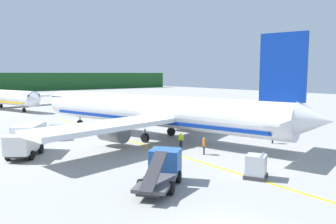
{
  "coord_description": "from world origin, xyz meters",
  "views": [
    {
      "loc": [
        -11.81,
        -10.72,
        8.07
      ],
      "look_at": [
        11.66,
        19.86,
        3.61
      ],
      "focal_mm": 35.59,
      "sensor_mm": 36.0,
      "label": 1
    }
  ],
  "objects_px": {
    "service_truck_fuel": "(162,169)",
    "service_truck_baggage": "(27,139)",
    "cargo_container_mid": "(55,132)",
    "crew_loader_left": "(204,144)",
    "crew_loader_right": "(181,139)",
    "crew_marshaller": "(273,134)",
    "airliner_foreground": "(153,111)",
    "cargo_container_near": "(256,167)"
  },
  "relations": [
    {
      "from": "cargo_container_mid",
      "to": "crew_marshaller",
      "type": "xyz_separation_m",
      "value": [
        19.33,
        -17.69,
        0.11
      ]
    },
    {
      "from": "crew_loader_left",
      "to": "crew_loader_right",
      "type": "xyz_separation_m",
      "value": [
        0.19,
        3.85,
        -0.06
      ]
    },
    {
      "from": "airliner_foreground",
      "to": "crew_loader_right",
      "type": "bearing_deg",
      "value": -95.81
    },
    {
      "from": "crew_marshaller",
      "to": "crew_loader_left",
      "type": "xyz_separation_m",
      "value": [
        -10.05,
        0.96,
        -0.02
      ]
    },
    {
      "from": "service_truck_baggage",
      "to": "crew_loader_right",
      "type": "xyz_separation_m",
      "value": [
        14.34,
        -6.64,
        -0.67
      ]
    },
    {
      "from": "service_truck_fuel",
      "to": "crew_loader_right",
      "type": "xyz_separation_m",
      "value": [
        8.9,
        8.6,
        -0.23
      ]
    },
    {
      "from": "airliner_foreground",
      "to": "crew_loader_left",
      "type": "xyz_separation_m",
      "value": [
        -0.83,
        -10.12,
        -2.37
      ]
    },
    {
      "from": "cargo_container_mid",
      "to": "crew_loader_right",
      "type": "xyz_separation_m",
      "value": [
        9.47,
        -12.88,
        0.02
      ]
    },
    {
      "from": "service_truck_fuel",
      "to": "airliner_foreground",
      "type": "bearing_deg",
      "value": 57.32
    },
    {
      "from": "service_truck_baggage",
      "to": "cargo_container_mid",
      "type": "xyz_separation_m",
      "value": [
        4.86,
        6.23,
        -0.7
      ]
    },
    {
      "from": "cargo_container_mid",
      "to": "service_truck_fuel",
      "type": "bearing_deg",
      "value": -88.47
    },
    {
      "from": "crew_marshaller",
      "to": "crew_loader_right",
      "type": "relative_size",
      "value": 1.08
    },
    {
      "from": "crew_marshaller",
      "to": "crew_loader_left",
      "type": "relative_size",
      "value": 1.02
    },
    {
      "from": "service_truck_fuel",
      "to": "service_truck_baggage",
      "type": "bearing_deg",
      "value": 109.62
    },
    {
      "from": "service_truck_baggage",
      "to": "crew_loader_right",
      "type": "relative_size",
      "value": 3.81
    },
    {
      "from": "crew_marshaller",
      "to": "crew_loader_right",
      "type": "height_order",
      "value": "crew_marshaller"
    },
    {
      "from": "service_truck_fuel",
      "to": "service_truck_baggage",
      "type": "xyz_separation_m",
      "value": [
        -5.44,
        15.24,
        0.44
      ]
    },
    {
      "from": "crew_loader_left",
      "to": "cargo_container_mid",
      "type": "bearing_deg",
      "value": 119.02
    },
    {
      "from": "cargo_container_near",
      "to": "airliner_foreground",
      "type": "bearing_deg",
      "value": 80.91
    },
    {
      "from": "service_truck_baggage",
      "to": "crew_marshaller",
      "type": "xyz_separation_m",
      "value": [
        24.19,
        -11.46,
        -0.59
      ]
    },
    {
      "from": "service_truck_fuel",
      "to": "crew_marshaller",
      "type": "xyz_separation_m",
      "value": [
        18.76,
        3.79,
        -0.14
      ]
    },
    {
      "from": "airliner_foreground",
      "to": "crew_marshaller",
      "type": "bearing_deg",
      "value": -50.24
    },
    {
      "from": "cargo_container_mid",
      "to": "crew_loader_left",
      "type": "height_order",
      "value": "cargo_container_mid"
    },
    {
      "from": "service_truck_fuel",
      "to": "crew_loader_left",
      "type": "distance_m",
      "value": 9.92
    },
    {
      "from": "service_truck_fuel",
      "to": "cargo_container_near",
      "type": "height_order",
      "value": "service_truck_fuel"
    },
    {
      "from": "service_truck_baggage",
      "to": "cargo_container_mid",
      "type": "height_order",
      "value": "service_truck_baggage"
    },
    {
      "from": "service_truck_fuel",
      "to": "cargo_container_near",
      "type": "relative_size",
      "value": 2.57
    },
    {
      "from": "airliner_foreground",
      "to": "cargo_container_mid",
      "type": "bearing_deg",
      "value": 146.83
    },
    {
      "from": "cargo_container_near",
      "to": "crew_loader_left",
      "type": "xyz_separation_m",
      "value": [
        2.07,
        8.02,
        0.1
      ]
    },
    {
      "from": "crew_loader_left",
      "to": "service_truck_baggage",
      "type": "bearing_deg",
      "value": 143.42
    },
    {
      "from": "airliner_foreground",
      "to": "cargo_container_near",
      "type": "xyz_separation_m",
      "value": [
        -2.9,
        -18.14,
        -2.47
      ]
    },
    {
      "from": "cargo_container_near",
      "to": "crew_loader_left",
      "type": "distance_m",
      "value": 8.28
    },
    {
      "from": "service_truck_fuel",
      "to": "cargo_container_mid",
      "type": "distance_m",
      "value": 21.49
    },
    {
      "from": "airliner_foreground",
      "to": "crew_loader_left",
      "type": "bearing_deg",
      "value": -94.69
    },
    {
      "from": "airliner_foreground",
      "to": "crew_marshaller",
      "type": "distance_m",
      "value": 14.61
    },
    {
      "from": "service_truck_fuel",
      "to": "crew_loader_right",
      "type": "distance_m",
      "value": 12.38
    },
    {
      "from": "crew_marshaller",
      "to": "service_truck_baggage",
      "type": "bearing_deg",
      "value": 154.66
    },
    {
      "from": "airliner_foreground",
      "to": "cargo_container_near",
      "type": "bearing_deg",
      "value": -99.09
    },
    {
      "from": "airliner_foreground",
      "to": "crew_loader_right",
      "type": "relative_size",
      "value": 25.17
    },
    {
      "from": "service_truck_fuel",
      "to": "service_truck_baggage",
      "type": "height_order",
      "value": "service_truck_baggage"
    },
    {
      "from": "cargo_container_near",
      "to": "crew_marshaller",
      "type": "bearing_deg",
      "value": 30.21
    },
    {
      "from": "service_truck_fuel",
      "to": "crew_loader_right",
      "type": "bearing_deg",
      "value": 44.02
    }
  ]
}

